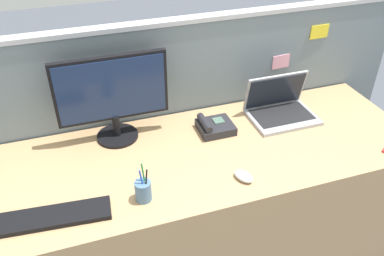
{
  "coord_description": "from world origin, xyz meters",
  "views": [
    {
      "loc": [
        -0.51,
        -1.47,
        1.96
      ],
      "look_at": [
        0.0,
        0.05,
        0.86
      ],
      "focal_mm": 38.0,
      "sensor_mm": 36.0,
      "label": 1
    }
  ],
  "objects_px": {
    "desktop_monitor": "(112,94)",
    "pen_cup": "(143,191)",
    "laptop": "(280,107)",
    "desk_phone": "(214,126)",
    "keyboard_main": "(55,216)",
    "computer_mouse_right_hand": "(244,176)"
  },
  "relations": [
    {
      "from": "computer_mouse_right_hand",
      "to": "pen_cup",
      "type": "xyz_separation_m",
      "value": [
        -0.45,
        0.02,
        0.03
      ]
    },
    {
      "from": "laptop",
      "to": "computer_mouse_right_hand",
      "type": "height_order",
      "value": "laptop"
    },
    {
      "from": "desktop_monitor",
      "to": "pen_cup",
      "type": "xyz_separation_m",
      "value": [
        0.03,
        -0.49,
        -0.2
      ]
    },
    {
      "from": "laptop",
      "to": "desk_phone",
      "type": "height_order",
      "value": "laptop"
    },
    {
      "from": "keyboard_main",
      "to": "desk_phone",
      "type": "bearing_deg",
      "value": 29.29
    },
    {
      "from": "keyboard_main",
      "to": "computer_mouse_right_hand",
      "type": "distance_m",
      "value": 0.81
    },
    {
      "from": "laptop",
      "to": "computer_mouse_right_hand",
      "type": "relative_size",
      "value": 3.56
    },
    {
      "from": "laptop",
      "to": "computer_mouse_right_hand",
      "type": "xyz_separation_m",
      "value": [
        -0.41,
        -0.43,
        -0.04
      ]
    },
    {
      "from": "desktop_monitor",
      "to": "keyboard_main",
      "type": "relative_size",
      "value": 1.24
    },
    {
      "from": "computer_mouse_right_hand",
      "to": "pen_cup",
      "type": "bearing_deg",
      "value": 155.13
    },
    {
      "from": "desk_phone",
      "to": "pen_cup",
      "type": "distance_m",
      "value": 0.6
    },
    {
      "from": "desktop_monitor",
      "to": "computer_mouse_right_hand",
      "type": "height_order",
      "value": "desktop_monitor"
    },
    {
      "from": "desk_phone",
      "to": "laptop",
      "type": "bearing_deg",
      "value": 4.45
    },
    {
      "from": "desk_phone",
      "to": "keyboard_main",
      "type": "distance_m",
      "value": 0.91
    },
    {
      "from": "desktop_monitor",
      "to": "keyboard_main",
      "type": "bearing_deg",
      "value": -124.6
    },
    {
      "from": "laptop",
      "to": "desk_phone",
      "type": "bearing_deg",
      "value": -175.55
    },
    {
      "from": "keyboard_main",
      "to": "laptop",
      "type": "bearing_deg",
      "value": 23.28
    },
    {
      "from": "laptop",
      "to": "pen_cup",
      "type": "xyz_separation_m",
      "value": [
        -0.86,
        -0.41,
        -0.0
      ]
    },
    {
      "from": "laptop",
      "to": "keyboard_main",
      "type": "xyz_separation_m",
      "value": [
        -1.22,
        -0.4,
        -0.04
      ]
    },
    {
      "from": "desktop_monitor",
      "to": "computer_mouse_right_hand",
      "type": "bearing_deg",
      "value": -46.77
    },
    {
      "from": "desktop_monitor",
      "to": "pen_cup",
      "type": "relative_size",
      "value": 3.08
    },
    {
      "from": "keyboard_main",
      "to": "pen_cup",
      "type": "relative_size",
      "value": 2.48
    }
  ]
}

